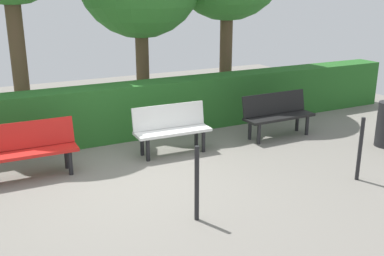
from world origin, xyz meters
name	(u,v)px	position (x,y,z in m)	size (l,w,h in m)	color
ground_plane	(130,177)	(0.00, 0.00, 0.00)	(16.26, 16.26, 0.00)	gray
bench_black	(277,113)	(-3.32, -0.64, 0.48)	(1.49, 0.48, 0.86)	black
bench_white	(171,127)	(-1.06, -0.73, 0.48)	(1.37, 0.50, 0.86)	white
bench_red	(28,147)	(1.38, -0.76, 0.48)	(1.48, 0.48, 0.86)	red
hedge_row	(145,109)	(-1.03, -1.93, 0.53)	(12.26, 0.61, 1.07)	#266023
railing_post_near	(360,149)	(-3.12, 1.68, 0.50)	(0.06, 0.06, 1.00)	black
railing_post_mid	(197,184)	(-0.32, 1.68, 0.50)	(0.06, 0.06, 1.00)	black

